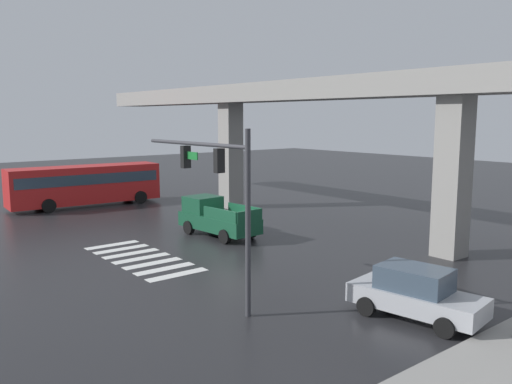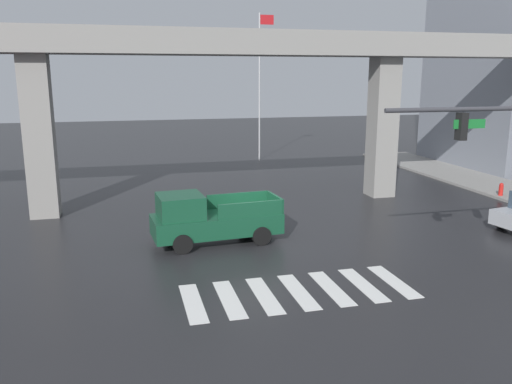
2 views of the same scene
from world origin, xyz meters
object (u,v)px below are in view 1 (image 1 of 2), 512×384
at_px(pickup_truck, 216,218).
at_px(sedan_silver, 416,293).
at_px(city_bus, 85,183).
at_px(traffic_signal_mast, 217,180).

xyz_separation_m(pickup_truck, sedan_silver, (14.23, -1.83, -0.14)).
xyz_separation_m(city_bus, sedan_silver, (28.31, 0.17, -0.87)).
xyz_separation_m(city_bus, traffic_signal_mast, (23.02, -4.00, 2.67)).
bearing_deg(sedan_silver, pickup_truck, 172.68).
height_order(city_bus, traffic_signal_mast, traffic_signal_mast).
height_order(pickup_truck, traffic_signal_mast, traffic_signal_mast).
bearing_deg(traffic_signal_mast, sedan_silver, 38.21).
xyz_separation_m(sedan_silver, traffic_signal_mast, (-5.29, -4.16, 3.54)).
height_order(city_bus, sedan_silver, city_bus).
bearing_deg(city_bus, pickup_truck, 8.07).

